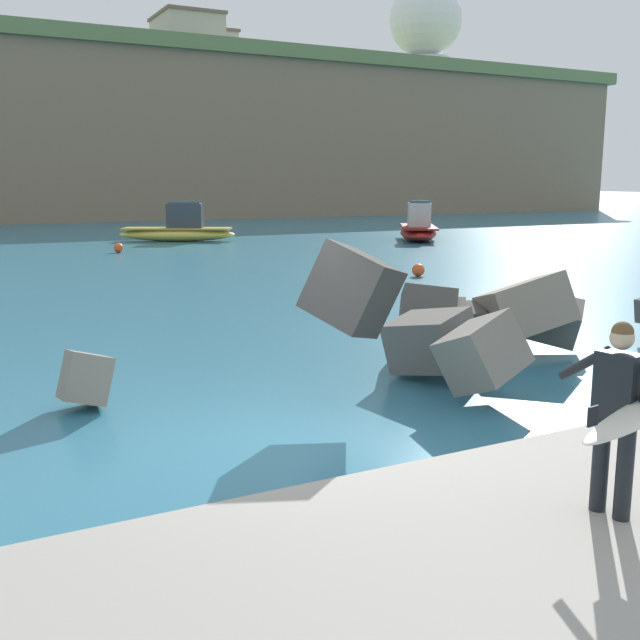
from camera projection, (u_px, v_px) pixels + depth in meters
ground_plane at (285, 442)px, 9.27m from camera, size 400.00×400.00×0.00m
walkway_path at (501, 584)px, 5.77m from camera, size 48.00×4.40×0.24m
breakwater_jetty at (502, 328)px, 11.61m from camera, size 25.97×5.49×2.44m
surfer_with_board at (630, 406)px, 6.45m from camera, size 2.12×1.29×1.78m
boat_near_right at (418, 228)px, 41.10m from camera, size 4.72×6.01×2.20m
boat_mid_left at (179, 229)px, 40.46m from camera, size 6.30×4.46×2.16m
mooring_buoy_inner at (418, 270)px, 25.43m from camera, size 0.44×0.44×0.44m
mooring_buoy_middle at (118, 248)px, 33.98m from camera, size 0.44×0.44×0.44m
headland_bluff at (150, 141)px, 79.88m from camera, size 94.24×41.01×15.04m
radar_dome at (425, 27)px, 90.83m from camera, size 8.87×8.87×12.12m
station_building_west at (196, 50)px, 78.70m from camera, size 8.04×5.81×3.93m
station_building_central at (187, 39)px, 74.79m from camera, size 6.02×7.52×4.64m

